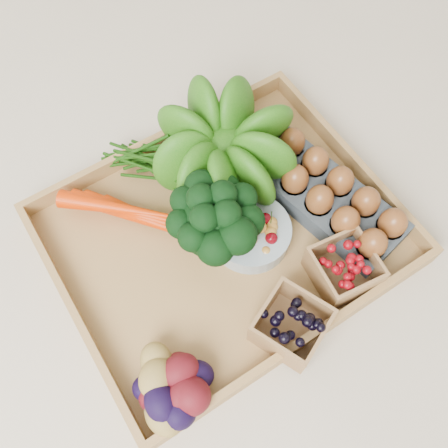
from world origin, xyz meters
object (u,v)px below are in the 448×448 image
broccoli (215,231)px  cherry_bowl (251,233)px  tray (224,238)px  egg_carton (314,190)px

broccoli → cherry_bowl: 0.07m
broccoli → tray: bearing=19.4°
tray → broccoli: size_ratio=3.65×
broccoli → egg_carton: broccoli is taller
tray → egg_carton: 0.18m
cherry_bowl → egg_carton: 0.14m
broccoli → egg_carton: bearing=-3.1°
broccoli → cherry_bowl: bearing=-17.7°
broccoli → cherry_bowl: (0.06, -0.02, -0.04)m
tray → egg_carton: bearing=-6.1°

